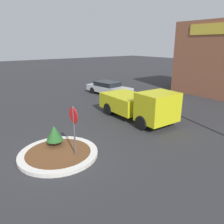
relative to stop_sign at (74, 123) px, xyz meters
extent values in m
plane|color=#2D2D30|center=(-0.63, -0.52, -1.61)|extent=(120.00, 120.00, 0.00)
cylinder|color=beige|center=(-0.63, -0.52, -1.53)|extent=(3.51, 3.51, 0.16)
cylinder|color=brown|center=(-0.63, -0.52, -1.53)|extent=(2.88, 2.88, 0.16)
cylinder|color=#4C4C51|center=(0.00, 0.00, -0.45)|extent=(0.07, 0.07, 2.33)
cylinder|color=#B71414|center=(0.00, 0.00, 0.35)|extent=(0.69, 0.03, 0.69)
cylinder|color=brown|center=(-1.35, -0.35, -1.31)|extent=(0.08, 0.08, 0.27)
cone|color=#235623|center=(-1.35, -0.35, -0.81)|extent=(0.79, 0.79, 0.74)
cube|color=gold|center=(-0.35, 5.66, -0.37)|extent=(1.85, 2.28, 1.71)
cube|color=gold|center=(-3.31, 5.79, -0.70)|extent=(3.39, 2.47, 1.05)
cube|color=black|center=(0.26, 5.64, -0.07)|extent=(0.13, 1.98, 0.60)
cylinder|color=black|center=(-0.47, 6.74, -1.19)|extent=(0.86, 0.29, 0.85)
cylinder|color=black|center=(-0.56, 4.60, -1.19)|extent=(0.86, 0.29, 0.85)
cylinder|color=black|center=(-3.87, 6.89, -1.19)|extent=(0.86, 0.29, 0.85)
cylinder|color=black|center=(-3.96, 4.75, -1.19)|extent=(0.86, 0.29, 0.85)
cube|color=#B7B7BC|center=(-9.08, 8.61, -1.06)|extent=(4.98, 2.41, 0.56)
cube|color=black|center=(-9.31, 8.58, -0.58)|extent=(2.48, 1.88, 0.42)
cylinder|color=black|center=(-7.71, 9.62, -1.29)|extent=(0.65, 0.28, 0.63)
cylinder|color=black|center=(-7.50, 7.96, -1.29)|extent=(0.65, 0.28, 0.63)
cylinder|color=black|center=(-10.65, 9.25, -1.29)|extent=(0.65, 0.28, 0.63)
cylinder|color=black|center=(-10.44, 7.59, -1.29)|extent=(0.65, 0.28, 0.63)
camera|label=1|loc=(7.79, -3.95, 3.21)|focal=35.00mm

